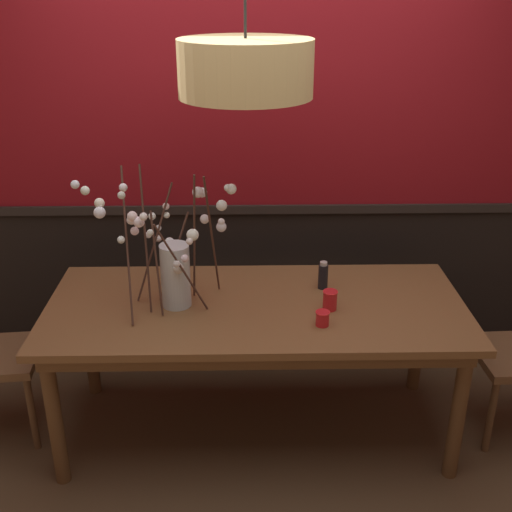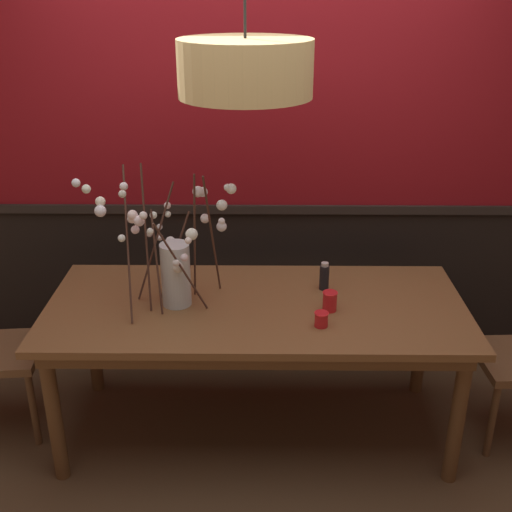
# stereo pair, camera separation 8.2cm
# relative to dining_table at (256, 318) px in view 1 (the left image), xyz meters

# --- Properties ---
(ground_plane) EXTENTS (24.00, 24.00, 0.00)m
(ground_plane) POSITION_rel_dining_table_xyz_m (0.00, 0.00, -0.67)
(ground_plane) COLOR brown
(back_wall) EXTENTS (5.50, 0.14, 2.73)m
(back_wall) POSITION_rel_dining_table_xyz_m (0.00, 0.78, 0.68)
(back_wall) COLOR black
(back_wall) RESTS_ON ground
(dining_table) EXTENTS (2.04, 0.90, 0.75)m
(dining_table) POSITION_rel_dining_table_xyz_m (0.00, 0.00, 0.00)
(dining_table) COLOR brown
(dining_table) RESTS_ON ground
(chair_far_side_right) EXTENTS (0.45, 0.41, 0.91)m
(chair_far_side_right) POSITION_rel_dining_table_xyz_m (0.29, 0.85, -0.16)
(chair_far_side_right) COLOR brown
(chair_far_side_right) RESTS_ON ground
(chair_far_side_left) EXTENTS (0.48, 0.48, 0.91)m
(chair_far_side_left) POSITION_rel_dining_table_xyz_m (-0.28, 0.89, -0.17)
(chair_far_side_left) COLOR brown
(chair_far_side_left) RESTS_ON ground
(vase_with_blossoms) EXTENTS (0.72, 0.40, 0.69)m
(vase_with_blossoms) POSITION_rel_dining_table_xyz_m (-0.39, 0.00, 0.30)
(vase_with_blossoms) COLOR silver
(vase_with_blossoms) RESTS_ON dining_table
(candle_holder_nearer_center) EXTENTS (0.07, 0.07, 0.07)m
(candle_holder_nearer_center) POSITION_rel_dining_table_xyz_m (0.30, -0.21, 0.12)
(candle_holder_nearer_center) COLOR red
(candle_holder_nearer_center) RESTS_ON dining_table
(candle_holder_nearer_edge) EXTENTS (0.07, 0.07, 0.10)m
(candle_holder_nearer_edge) POSITION_rel_dining_table_xyz_m (0.35, -0.06, 0.13)
(candle_holder_nearer_edge) COLOR red
(candle_holder_nearer_edge) RESTS_ON dining_table
(condiment_bottle) EXTENTS (0.05, 0.05, 0.15)m
(condiment_bottle) POSITION_rel_dining_table_xyz_m (0.34, 0.17, 0.15)
(condiment_bottle) COLOR black
(condiment_bottle) RESTS_ON dining_table
(pendant_lamp) EXTENTS (0.57, 0.57, 0.98)m
(pendant_lamp) POSITION_rel_dining_table_xyz_m (-0.04, -0.03, 1.20)
(pendant_lamp) COLOR tan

